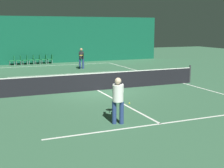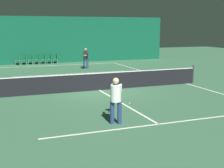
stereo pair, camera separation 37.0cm
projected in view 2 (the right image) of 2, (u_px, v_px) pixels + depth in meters
name	position (u px, v px, depth m)	size (l,w,h in m)	color
ground_plane	(99.00, 90.00, 16.71)	(60.00, 60.00, 0.00)	#386647
backdrop_curtain	(51.00, 40.00, 29.09)	(23.00, 0.12, 4.32)	#0F5138
court_line_baseline_far	(56.00, 65.00, 27.64)	(11.00, 0.10, 0.00)	white
court_line_service_far	(71.00, 74.00, 22.59)	(8.25, 0.10, 0.00)	white
court_line_service_near	(158.00, 124.00, 10.84)	(8.25, 0.10, 0.00)	white
court_line_sideline_right	(186.00, 84.00, 18.66)	(0.10, 23.80, 0.00)	white
court_line_centre	(99.00, 90.00, 16.71)	(0.10, 12.80, 0.00)	white
tennis_net	(99.00, 81.00, 16.62)	(12.00, 0.10, 1.07)	black
player_near	(116.00, 97.00, 10.76)	(0.87, 1.36, 1.63)	navy
player_far	(86.00, 57.00, 25.29)	(0.77, 1.39, 1.66)	navy
courtside_chair_0	(18.00, 60.00, 27.78)	(0.44, 0.44, 0.84)	#99999E
courtside_chair_1	(25.00, 59.00, 27.98)	(0.44, 0.44, 0.84)	#99999E
courtside_chair_2	(31.00, 59.00, 28.18)	(0.44, 0.44, 0.84)	#99999E
courtside_chair_3	(37.00, 59.00, 28.38)	(0.44, 0.44, 0.84)	#99999E
courtside_chair_4	(44.00, 59.00, 28.58)	(0.44, 0.44, 0.84)	#99999E
courtside_chair_5	(50.00, 58.00, 28.77)	(0.44, 0.44, 0.84)	#99999E
courtside_chair_6	(56.00, 58.00, 28.97)	(0.44, 0.44, 0.84)	#99999E
tennis_ball	(130.00, 103.00, 13.66)	(0.07, 0.07, 0.07)	#D1DB33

